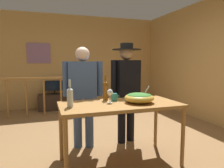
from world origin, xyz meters
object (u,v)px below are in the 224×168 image
(stair_railing, at_px, (60,91))
(mug_teal, at_px, (114,97))
(wine_glass, at_px, (110,93))
(wine_bottle_clear, at_px, (70,96))
(person_standing_left, at_px, (83,89))
(serving_table, at_px, (120,109))
(salad_bowl, at_px, (139,97))
(tv_console, at_px, (55,102))
(person_standing_right, at_px, (126,84))
(wine_bottle_amber, at_px, (106,90))
(flat_screen_tv, at_px, (54,86))
(framed_picture, at_px, (39,53))

(stair_railing, xyz_separation_m, mug_teal, (0.53, -2.65, 0.25))
(wine_glass, xyz_separation_m, wine_bottle_clear, (-0.52, -0.09, -0.00))
(stair_railing, bearing_deg, person_standing_left, -85.07)
(serving_table, bearing_deg, salad_bowl, -12.17)
(tv_console, relative_size, person_standing_right, 0.55)
(salad_bowl, relative_size, person_standing_left, 0.25)
(wine_bottle_amber, xyz_separation_m, mug_teal, (0.10, -0.09, -0.09))
(tv_console, relative_size, wine_bottle_amber, 2.59)
(flat_screen_tv, bearing_deg, mug_teal, -78.82)
(serving_table, distance_m, person_standing_left, 0.78)
(flat_screen_tv, distance_m, serving_table, 3.48)
(wine_glass, bearing_deg, person_standing_right, 51.37)
(tv_console, height_order, mug_teal, mug_teal)
(flat_screen_tv, bearing_deg, person_standing_right, -69.62)
(serving_table, bearing_deg, mug_teal, 96.89)
(tv_console, height_order, person_standing_left, person_standing_left)
(mug_teal, relative_size, person_standing_left, 0.07)
(framed_picture, relative_size, wine_bottle_amber, 1.82)
(person_standing_right, bearing_deg, person_standing_left, -12.68)
(tv_console, distance_m, serving_table, 3.54)
(framed_picture, height_order, serving_table, framed_picture)
(stair_railing, height_order, flat_screen_tv, stair_railing)
(wine_glass, relative_size, wine_bottle_amber, 0.51)
(framed_picture, distance_m, wine_bottle_clear, 3.83)
(serving_table, relative_size, person_standing_left, 0.98)
(serving_table, distance_m, wine_bottle_clear, 0.67)
(stair_railing, distance_m, mug_teal, 2.72)
(framed_picture, bearing_deg, flat_screen_tv, -39.83)
(stair_railing, relative_size, person_standing_right, 1.55)
(wine_bottle_clear, height_order, mug_teal, wine_bottle_clear)
(serving_table, height_order, wine_bottle_amber, wine_bottle_amber)
(flat_screen_tv, xyz_separation_m, person_standing_right, (1.02, -2.75, 0.31))
(flat_screen_tv, xyz_separation_m, wine_bottle_clear, (0.02, -3.44, 0.26))
(serving_table, xyz_separation_m, mug_teal, (-0.02, 0.17, 0.13))
(wine_bottle_clear, xyz_separation_m, person_standing_right, (1.00, 0.69, 0.04))
(stair_railing, xyz_separation_m, wine_glass, (0.43, -2.75, 0.32))
(serving_table, bearing_deg, wine_bottle_amber, 114.46)
(framed_picture, height_order, tv_console, framed_picture)
(stair_railing, bearing_deg, wine_bottle_clear, -91.84)
(framed_picture, distance_m, wine_bottle_amber, 3.65)
(person_standing_left, xyz_separation_m, person_standing_right, (0.72, 0.00, 0.05))
(stair_railing, xyz_separation_m, wine_bottle_amber, (0.43, -2.56, 0.34))
(framed_picture, xyz_separation_m, stair_railing, (0.50, -0.91, -0.97))
(person_standing_right, bearing_deg, serving_table, 48.86)
(wine_bottle_clear, xyz_separation_m, person_standing_left, (0.28, 0.69, -0.01))
(tv_console, distance_m, flat_screen_tv, 0.45)
(serving_table, bearing_deg, person_standing_right, 61.54)
(wine_bottle_amber, bearing_deg, serving_table, -65.54)
(tv_console, xyz_separation_m, salad_bowl, (0.91, -3.50, 0.66))
(stair_railing, xyz_separation_m, wine_bottle_clear, (-0.09, -2.85, 0.32))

